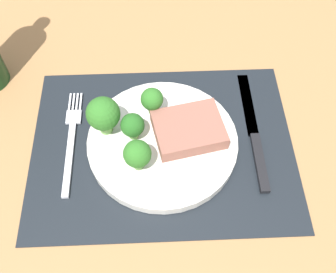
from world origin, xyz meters
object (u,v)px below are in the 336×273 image
steak (189,129)px  knife (255,138)px  plate (163,142)px  fork (71,140)px

steak → knife: size_ratio=0.45×
knife → plate: bearing=-177.1°
steak → fork: size_ratio=0.53×
fork → knife: 28.85cm
steak → fork: 18.50cm
steak → fork: (-18.31, 0.53, -2.55)cm
steak → knife: (10.52, -0.36, -2.50)cm
fork → plate: bearing=-3.3°
steak → plate: bearing=-167.5°
steak → knife: steak is taller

